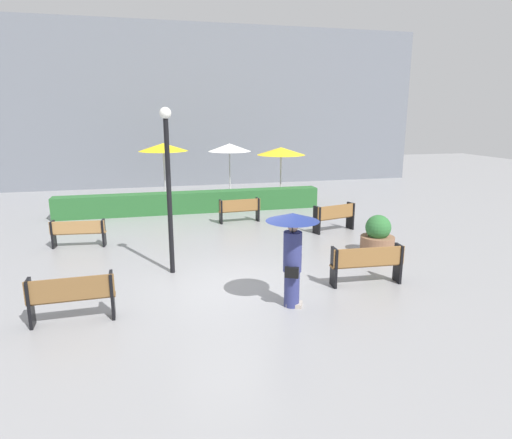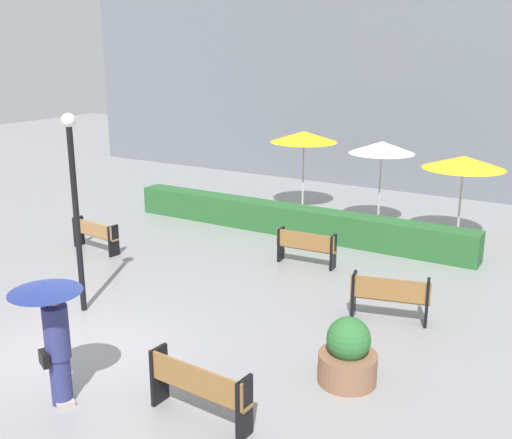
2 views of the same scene
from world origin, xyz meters
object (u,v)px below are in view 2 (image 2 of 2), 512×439
at_px(bench_near_right, 198,387).
at_px(patio_umbrella_yellow_far, 464,162).
at_px(bench_back_row, 306,246).
at_px(bench_far_right, 390,296).
at_px(bench_far_left, 94,233).
at_px(lamp_post, 75,194).
at_px(planter_pot, 348,355).
at_px(pedestrian_with_umbrella, 52,322).
at_px(patio_umbrella_yellow, 304,137).
at_px(patio_umbrella_white, 382,148).

bearing_deg(bench_near_right, patio_umbrella_yellow_far, 83.76).
xyz_separation_m(bench_back_row, patio_umbrella_yellow_far, (2.79, 3.95, 1.75)).
relative_size(bench_far_right, bench_far_left, 0.99).
distance_m(bench_far_right, lamp_post, 6.58).
bearing_deg(planter_pot, bench_back_row, 123.50).
relative_size(bench_back_row, planter_pot, 1.37).
distance_m(bench_far_right, patio_umbrella_yellow_far, 6.25).
bearing_deg(bench_far_right, pedestrian_with_umbrella, -121.69).
bearing_deg(bench_far_right, bench_far_left, 178.97).
bearing_deg(bench_far_left, bench_far_right, -1.03).
bearing_deg(pedestrian_with_umbrella, patio_umbrella_yellow, 99.30).
relative_size(planter_pot, patio_umbrella_yellow_far, 0.46).
xyz_separation_m(bench_far_right, bench_near_right, (-1.26, -4.71, 0.01)).
distance_m(bench_far_left, planter_pot, 8.87).
bearing_deg(bench_far_right, lamp_post, -153.91).
bearing_deg(patio_umbrella_yellow, pedestrian_with_umbrella, -80.70).
distance_m(bench_near_right, bench_far_left, 8.51).
height_order(bench_far_right, pedestrian_with_umbrella, pedestrian_with_umbrella).
relative_size(pedestrian_with_umbrella, lamp_post, 0.49).
bearing_deg(bench_back_row, lamp_post, -119.78).
relative_size(bench_far_left, patio_umbrella_yellow, 0.60).
relative_size(planter_pot, patio_umbrella_white, 0.43).
xyz_separation_m(bench_far_left, patio_umbrella_yellow_far, (8.16, 5.86, 1.77)).
relative_size(bench_far_right, patio_umbrella_yellow_far, 0.65).
distance_m(bench_far_right, patio_umbrella_yellow, 8.88).
relative_size(bench_far_right, patio_umbrella_yellow, 0.59).
bearing_deg(bench_back_row, patio_umbrella_white, 84.31).
xyz_separation_m(bench_far_left, patio_umbrella_yellow, (2.88, 6.66, 1.99)).
relative_size(bench_far_left, patio_umbrella_white, 0.61).
height_order(bench_far_right, patio_umbrella_yellow_far, patio_umbrella_yellow_far).
distance_m(bench_back_row, patio_umbrella_yellow_far, 5.14).
distance_m(pedestrian_with_umbrella, patio_umbrella_yellow, 12.46).
xyz_separation_m(bench_far_right, planter_pot, (0.19, -2.58, -0.06)).
height_order(bench_far_right, bench_near_right, bench_far_right).
height_order(bench_back_row, pedestrian_with_umbrella, pedestrian_with_umbrella).
bearing_deg(bench_far_right, bench_near_right, -104.98).
bearing_deg(patio_umbrella_yellow_far, bench_far_left, -144.31).
height_order(bench_far_right, planter_pot, planter_pot).
xyz_separation_m(pedestrian_with_umbrella, lamp_post, (-2.28, 2.68, 1.13)).
bearing_deg(patio_umbrella_white, bench_far_right, -68.02).
bearing_deg(bench_far_right, patio_umbrella_white, 111.98).
xyz_separation_m(bench_far_right, patio_umbrella_yellow, (-5.37, 6.80, 1.93)).
bearing_deg(patio_umbrella_yellow_far, bench_far_right, -89.16).
xyz_separation_m(bench_near_right, patio_umbrella_yellow_far, (1.17, 10.72, 1.71)).
height_order(bench_back_row, planter_pot, planter_pot).
relative_size(bench_far_right, planter_pot, 1.40).
height_order(pedestrian_with_umbrella, planter_pot, pedestrian_with_umbrella).
height_order(bench_far_left, patio_umbrella_yellow, patio_umbrella_yellow).
relative_size(patio_umbrella_yellow, patio_umbrella_white, 1.01).
relative_size(bench_far_left, lamp_post, 0.39).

